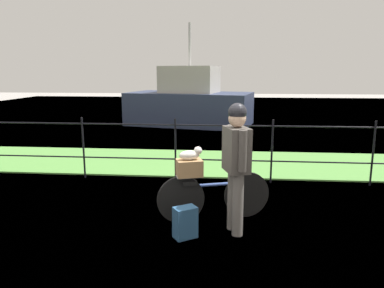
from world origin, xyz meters
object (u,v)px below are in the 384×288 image
at_px(terrier_dog, 191,154).
at_px(cyclist_person, 236,157).
at_px(bicycle_main, 213,196).
at_px(wooden_crate, 189,168).
at_px(moored_boat_near, 190,103).
at_px(backpack_on_paving, 185,222).

height_order(terrier_dog, cyclist_person, cyclist_person).
xyz_separation_m(bicycle_main, wooden_crate, (-0.33, -0.10, 0.42)).
relative_size(cyclist_person, moored_boat_near, 0.33).
distance_m(bicycle_main, wooden_crate, 0.54).
height_order(wooden_crate, moored_boat_near, moored_boat_near).
relative_size(bicycle_main, wooden_crate, 4.57).
bearing_deg(terrier_dog, backpack_on_paving, -93.09).
xyz_separation_m(terrier_dog, moored_boat_near, (-0.93, 9.35, -0.11)).
height_order(wooden_crate, terrier_dog, terrier_dog).
height_order(terrier_dog, moored_boat_near, moored_boat_near).
bearing_deg(cyclist_person, bicycle_main, 127.86).
bearing_deg(wooden_crate, moored_boat_near, 95.54).
bearing_deg(backpack_on_paving, terrier_dog, -126.36).
bearing_deg(moored_boat_near, bicycle_main, -82.41).
distance_m(wooden_crate, cyclist_person, 0.72).
bearing_deg(bicycle_main, cyclist_person, -52.14).
height_order(bicycle_main, wooden_crate, wooden_crate).
distance_m(cyclist_person, moored_boat_near, 9.76).
relative_size(cyclist_person, backpack_on_paving, 4.21).
bearing_deg(terrier_dog, cyclist_person, -25.40).
relative_size(backpack_on_paving, moored_boat_near, 0.08).
bearing_deg(moored_boat_near, cyclist_person, -80.99).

